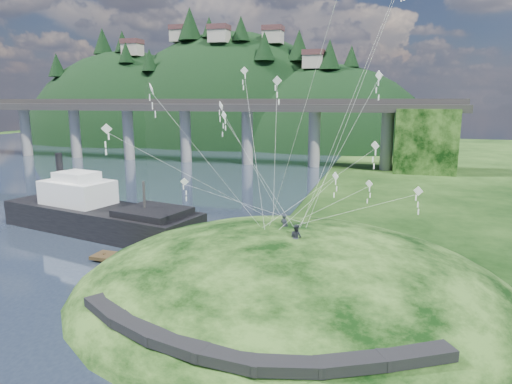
# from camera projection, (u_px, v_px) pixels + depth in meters

# --- Properties ---
(ground) EXTENTS (320.00, 320.00, 0.00)m
(ground) POSITION_uv_depth(u_px,v_px,m) (186.00, 291.00, 35.85)
(ground) COLOR black
(ground) RESTS_ON ground
(grass_hill) EXTENTS (36.00, 32.00, 13.00)m
(grass_hill) POSITION_uv_depth(u_px,v_px,m) (291.00, 310.00, 35.86)
(grass_hill) COLOR black
(grass_hill) RESTS_ON ground
(footpath) EXTENTS (22.29, 5.84, 0.83)m
(footpath) POSITION_uv_depth(u_px,v_px,m) (237.00, 342.00, 24.23)
(footpath) COLOR black
(footpath) RESTS_ON ground
(bridge) EXTENTS (160.00, 11.00, 15.00)m
(bridge) POSITION_uv_depth(u_px,v_px,m) (207.00, 122.00, 107.09)
(bridge) COLOR #2D2B2B
(bridge) RESTS_ON ground
(far_ridge) EXTENTS (153.00, 70.00, 94.50)m
(far_ridge) POSITION_uv_depth(u_px,v_px,m) (218.00, 163.00, 164.21)
(far_ridge) COLOR black
(far_ridge) RESTS_ON ground
(work_barge) EXTENTS (25.64, 12.07, 8.67)m
(work_barge) POSITION_uv_depth(u_px,v_px,m) (97.00, 213.00, 51.74)
(work_barge) COLOR black
(work_barge) RESTS_ON ground
(wooden_dock) EXTENTS (13.21, 2.36, 0.94)m
(wooden_dock) POSITION_uv_depth(u_px,v_px,m) (158.00, 262.00, 41.03)
(wooden_dock) COLOR #322514
(wooden_dock) RESTS_ON ground
(kite_flyers) EXTENTS (2.47, 3.64, 1.91)m
(kite_flyers) POSITION_uv_depth(u_px,v_px,m) (292.00, 221.00, 33.83)
(kite_flyers) COLOR #292C37
(kite_flyers) RESTS_ON ground
(kite_swarm) EXTENTS (21.08, 17.75, 19.40)m
(kite_swarm) POSITION_uv_depth(u_px,v_px,m) (306.00, 108.00, 36.27)
(kite_swarm) COLOR white
(kite_swarm) RESTS_ON ground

